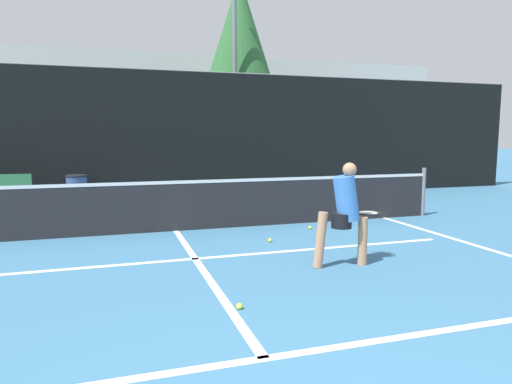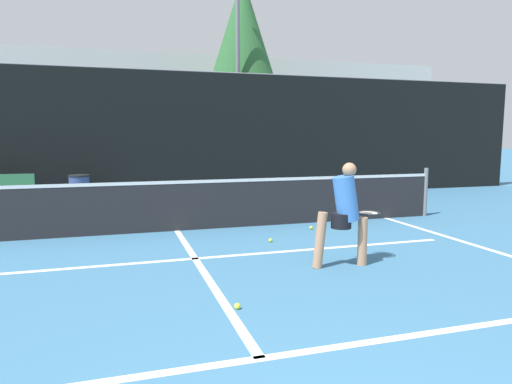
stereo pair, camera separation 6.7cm
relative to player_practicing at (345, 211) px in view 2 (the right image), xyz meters
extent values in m
cube|color=white|center=(-1.89, -2.17, -0.77)|extent=(11.00, 0.10, 0.01)
cube|color=white|center=(-1.89, 0.96, -0.77)|extent=(8.25, 0.10, 0.01)
cube|color=white|center=(-1.89, 0.42, -0.77)|extent=(0.10, 5.19, 0.01)
cube|color=white|center=(2.62, 0.42, -0.77)|extent=(0.10, 6.19, 0.01)
cylinder|color=slate|center=(3.61, 3.02, -0.24)|extent=(0.09, 0.09, 1.07)
cube|color=#232326|center=(-1.89, 3.02, -0.30)|extent=(11.00, 0.02, 0.95)
cube|color=white|center=(-1.89, 3.02, 0.15)|extent=(11.00, 0.03, 0.06)
cube|color=black|center=(-1.89, 7.44, 1.00)|extent=(24.00, 0.06, 3.53)
cylinder|color=slate|center=(-1.89, 7.44, 2.78)|extent=(24.00, 0.04, 0.04)
cylinder|color=tan|center=(0.27, -0.03, -0.44)|extent=(0.13, 0.13, 0.67)
cylinder|color=tan|center=(-0.35, 0.02, -0.39)|extent=(0.21, 0.15, 0.77)
cylinder|color=black|center=(-0.05, 0.00, -0.14)|extent=(0.28, 0.28, 0.20)
cylinder|color=#3F7ACC|center=(0.01, -0.01, 0.17)|extent=(0.38, 0.30, 0.65)
sphere|color=tan|center=(0.05, -0.01, 0.56)|extent=(0.19, 0.19, 0.19)
cylinder|color=#262628|center=(0.17, 0.21, -0.09)|extent=(0.30, 0.05, 0.03)
torus|color=#262628|center=(0.48, 0.18, -0.09)|extent=(0.37, 0.37, 0.02)
cylinder|color=beige|center=(0.48, 0.18, -0.09)|extent=(0.28, 0.28, 0.01)
sphere|color=#D1E033|center=(-0.51, 1.62, -0.74)|extent=(0.07, 0.07, 0.07)
sphere|color=#D1E033|center=(0.58, 2.39, -0.74)|extent=(0.07, 0.07, 0.07)
sphere|color=#D1E033|center=(-1.80, -1.10, -0.74)|extent=(0.07, 0.07, 0.07)
cube|color=#333338|center=(-5.04, 6.52, -0.55)|extent=(0.06, 0.32, 0.44)
cylinder|color=#384C7F|center=(-3.85, 6.80, -0.39)|extent=(0.50, 0.50, 0.76)
cylinder|color=black|center=(-3.85, 6.80, 0.00)|extent=(0.52, 0.52, 0.04)
cube|color=silver|center=(-5.90, 11.46, -0.31)|extent=(1.82, 3.97, 0.91)
cube|color=#1E2328|center=(-5.90, 11.26, 0.44)|extent=(1.53, 2.38, 0.61)
cylinder|color=black|center=(-5.08, 12.73, -0.47)|extent=(0.18, 0.60, 0.60)
cylinder|color=black|center=(-5.08, 10.18, -0.47)|extent=(0.18, 0.60, 0.60)
cylinder|color=slate|center=(1.64, 11.80, 3.42)|extent=(0.16, 0.16, 8.38)
cylinder|color=brown|center=(2.23, 13.20, 0.95)|extent=(0.28, 0.28, 3.43)
cone|color=#2D6633|center=(2.23, 13.20, 5.06)|extent=(3.09, 3.09, 4.80)
cylinder|color=brown|center=(3.51, 16.89, 0.88)|extent=(0.28, 0.28, 3.30)
ellipsoid|color=#2D6633|center=(3.51, 16.89, 2.87)|extent=(3.62, 3.62, 0.90)
cube|color=beige|center=(-1.89, 20.36, 2.26)|extent=(36.00, 2.40, 6.06)
camera|label=1|loc=(-3.01, -5.46, 1.01)|focal=32.00mm
camera|label=2|loc=(-2.94, -5.48, 1.01)|focal=32.00mm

